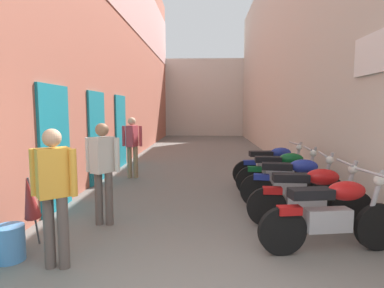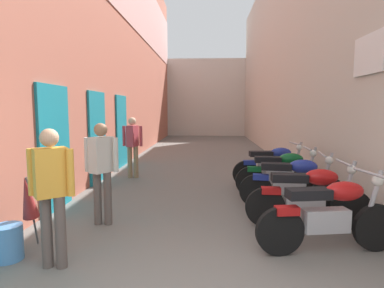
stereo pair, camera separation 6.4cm
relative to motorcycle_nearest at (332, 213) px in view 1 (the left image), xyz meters
name	(u,v)px [view 1 (the left image)]	position (x,y,z in m)	size (l,w,h in m)	color
ground_plane	(203,167)	(-1.64, 5.92, -0.50)	(35.50, 35.50, 0.00)	#66635E
building_left	(127,41)	(-4.41, 7.88, 3.71)	(0.45, 19.50, 8.35)	#B76651
building_right	(282,54)	(1.14, 7.92, 3.24)	(0.45, 19.50, 7.48)	beige
building_far_end	(204,98)	(-1.64, 18.67, 2.05)	(8.15, 2.00, 5.09)	beige
motorcycle_nearest	(332,213)	(0.00, 0.00, 0.00)	(1.84, 0.58, 1.04)	black
motorcycle_second	(310,195)	(0.00, 0.85, 0.00)	(1.85, 0.58, 1.04)	black
motorcycle_third	(293,181)	(0.00, 1.78, 0.00)	(1.84, 0.58, 1.04)	black
motorcycle_fourth	(282,172)	(0.00, 2.60, 0.00)	(1.85, 0.58, 1.04)	black
motorcycle_fifth	(273,165)	(0.00, 3.49, 0.00)	(1.85, 0.58, 1.04)	black
pedestrian_by_doorway	(54,188)	(-3.22, -0.53, 0.42)	(0.52, 0.37, 1.57)	#564C47
pedestrian_mid_alley	(103,166)	(-3.12, 0.86, 0.42)	(0.52, 0.39, 1.57)	#564C47
pedestrian_further_down	(132,143)	(-3.45, 4.27, 0.42)	(0.52, 0.38, 1.57)	#8C7251
water_jug_near_door	(10,243)	(-3.86, -0.37, -0.29)	(0.34, 0.34, 0.42)	#4C8CCC
umbrella_leaning	(30,198)	(-3.75, -0.09, 0.18)	(0.20, 0.35, 0.97)	#4C4C4C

